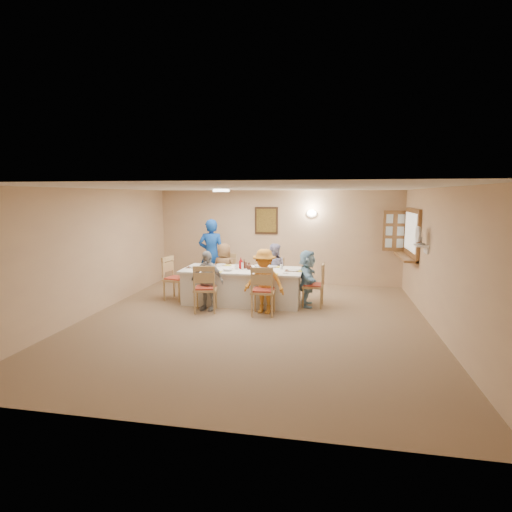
% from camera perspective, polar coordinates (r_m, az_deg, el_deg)
% --- Properties ---
extents(ground, '(7.00, 7.00, 0.00)m').
position_cam_1_polar(ground, '(7.60, -0.44, -9.47)').
color(ground, '#A08367').
extents(room_walls, '(7.00, 7.00, 7.00)m').
position_cam_1_polar(room_walls, '(7.27, -0.46, 1.94)').
color(room_walls, tan).
rests_on(room_walls, ground).
extents(wall_picture, '(0.62, 0.05, 0.72)m').
position_cam_1_polar(wall_picture, '(10.71, 1.49, 5.09)').
color(wall_picture, '#3E2815').
rests_on(wall_picture, room_walls).
extents(wall_sconce, '(0.26, 0.09, 0.18)m').
position_cam_1_polar(wall_sconce, '(10.55, 7.95, 6.05)').
color(wall_sconce, white).
rests_on(wall_sconce, room_walls).
extents(ceiling_light, '(0.36, 0.36, 0.05)m').
position_cam_1_polar(ceiling_light, '(8.92, -5.01, 9.30)').
color(ceiling_light, white).
rests_on(ceiling_light, room_walls).
extents(serving_hatch, '(0.06, 1.50, 1.15)m').
position_cam_1_polar(serving_hatch, '(9.71, 21.38, 2.95)').
color(serving_hatch, brown).
rests_on(serving_hatch, room_walls).
extents(hatch_sill, '(0.30, 1.50, 0.05)m').
position_cam_1_polar(hatch_sill, '(9.75, 20.52, -0.10)').
color(hatch_sill, brown).
rests_on(hatch_sill, room_walls).
extents(shutter_door, '(0.55, 0.04, 1.00)m').
position_cam_1_polar(shutter_door, '(10.41, 19.20, 3.41)').
color(shutter_door, brown).
rests_on(shutter_door, room_walls).
extents(fan_shelf, '(0.22, 0.36, 0.03)m').
position_cam_1_polar(fan_shelf, '(8.39, 22.52, 1.39)').
color(fan_shelf, white).
rests_on(fan_shelf, room_walls).
extents(desk_fan, '(0.30, 0.30, 0.28)m').
position_cam_1_polar(desk_fan, '(8.37, 22.37, 2.41)').
color(desk_fan, '#A5A5A8').
rests_on(desk_fan, fan_shelf).
extents(dining_table, '(2.62, 1.11, 0.76)m').
position_cam_1_polar(dining_table, '(8.86, -1.95, -4.30)').
color(dining_table, silver).
rests_on(dining_table, ground).
extents(chair_back_left, '(0.50, 0.50, 0.96)m').
position_cam_1_polar(chair_back_left, '(9.74, -4.39, -2.52)').
color(chair_back_left, tan).
rests_on(chair_back_left, ground).
extents(chair_back_right, '(0.48, 0.48, 0.89)m').
position_cam_1_polar(chair_back_right, '(9.51, 2.63, -2.99)').
color(chair_back_right, tan).
rests_on(chair_back_right, ground).
extents(chair_front_left, '(0.56, 0.56, 0.99)m').
position_cam_1_polar(chair_front_left, '(8.23, -7.25, -4.53)').
color(chair_front_left, tan).
rests_on(chair_front_left, ground).
extents(chair_front_right, '(0.49, 0.49, 1.00)m').
position_cam_1_polar(chair_front_right, '(7.95, 1.04, -4.89)').
color(chair_front_right, tan).
rests_on(chair_front_right, ground).
extents(chair_left_end, '(0.56, 0.56, 1.00)m').
position_cam_1_polar(chair_left_end, '(9.28, -11.35, -3.12)').
color(chair_left_end, tan).
rests_on(chair_left_end, ground).
extents(chair_right_end, '(0.48, 0.48, 0.94)m').
position_cam_1_polar(chair_right_end, '(8.64, 8.16, -4.08)').
color(chair_right_end, tan).
rests_on(chair_right_end, ground).
extents(diner_back_left, '(0.73, 0.58, 1.24)m').
position_cam_1_polar(diner_back_left, '(9.60, -4.58, -1.85)').
color(diner_back_left, brown).
rests_on(diner_back_left, ground).
extents(diner_back_right, '(0.65, 0.52, 1.26)m').
position_cam_1_polar(diner_back_right, '(9.36, 2.53, -2.03)').
color(diner_back_right, '#A09BC1').
rests_on(diner_back_right, ground).
extents(diner_front_left, '(0.84, 0.58, 1.24)m').
position_cam_1_polar(diner_front_left, '(8.32, -7.01, -3.51)').
color(diner_front_left, '#A2A2A2').
rests_on(diner_front_left, ground).
extents(diner_front_right, '(1.02, 0.78, 1.31)m').
position_cam_1_polar(diner_front_right, '(8.04, 1.19, -3.63)').
color(diner_front_right, orange).
rests_on(diner_front_right, ground).
extents(diner_right_end, '(1.18, 0.52, 1.22)m').
position_cam_1_polar(diner_right_end, '(8.62, 7.32, -3.17)').
color(diner_right_end, '#88B8D5').
rests_on(diner_right_end, ground).
extents(caregiver, '(0.77, 0.61, 1.79)m').
position_cam_1_polar(caregiver, '(10.12, -6.37, 0.24)').
color(caregiver, '#113E96').
rests_on(caregiver, ground).
extents(placemat_fl, '(0.34, 0.25, 0.01)m').
position_cam_1_polar(placemat_fl, '(8.53, -6.51, -2.22)').
color(placemat_fl, '#472B19').
rests_on(placemat_fl, dining_table).
extents(plate_fl, '(0.22, 0.22, 0.01)m').
position_cam_1_polar(plate_fl, '(8.53, -6.51, -2.16)').
color(plate_fl, white).
rests_on(plate_fl, dining_table).
extents(napkin_fl, '(0.15, 0.15, 0.01)m').
position_cam_1_polar(napkin_fl, '(8.43, -5.44, -2.29)').
color(napkin_fl, yellow).
rests_on(napkin_fl, dining_table).
extents(placemat_fr, '(0.36, 0.27, 0.01)m').
position_cam_1_polar(placemat_fr, '(8.26, 1.48, -2.52)').
color(placemat_fr, '#472B19').
rests_on(placemat_fr, dining_table).
extents(plate_fr, '(0.26, 0.26, 0.02)m').
position_cam_1_polar(plate_fr, '(8.26, 1.48, -2.45)').
color(plate_fr, white).
rests_on(plate_fr, dining_table).
extents(napkin_fr, '(0.14, 0.14, 0.01)m').
position_cam_1_polar(napkin_fr, '(8.19, 2.67, -2.58)').
color(napkin_fr, yellow).
rests_on(napkin_fr, dining_table).
extents(placemat_bl, '(0.33, 0.25, 0.01)m').
position_cam_1_polar(placemat_bl, '(9.32, -5.01, -1.27)').
color(placemat_bl, '#472B19').
rests_on(placemat_bl, dining_table).
extents(plate_bl, '(0.23, 0.23, 0.01)m').
position_cam_1_polar(plate_bl, '(9.32, -5.01, -1.21)').
color(plate_bl, white).
rests_on(plate_bl, dining_table).
extents(napkin_bl, '(0.14, 0.14, 0.01)m').
position_cam_1_polar(napkin_bl, '(9.23, -4.01, -1.32)').
color(napkin_bl, yellow).
rests_on(napkin_bl, dining_table).
extents(placemat_br, '(0.35, 0.26, 0.01)m').
position_cam_1_polar(placemat_br, '(9.08, 2.31, -1.51)').
color(placemat_br, '#472B19').
rests_on(placemat_br, dining_table).
extents(plate_br, '(0.25, 0.25, 0.02)m').
position_cam_1_polar(plate_br, '(9.08, 2.31, -1.45)').
color(plate_br, white).
rests_on(plate_br, dining_table).
extents(napkin_br, '(0.15, 0.15, 0.01)m').
position_cam_1_polar(napkin_br, '(9.01, 3.40, -1.56)').
color(napkin_br, yellow).
rests_on(napkin_br, dining_table).
extents(placemat_le, '(0.35, 0.26, 0.01)m').
position_cam_1_polar(placemat_le, '(9.08, -8.76, -1.61)').
color(placemat_le, '#472B19').
rests_on(placemat_le, dining_table).
extents(plate_le, '(0.23, 0.23, 0.01)m').
position_cam_1_polar(plate_le, '(9.08, -8.76, -1.55)').
color(plate_le, white).
rests_on(plate_le, dining_table).
extents(napkin_le, '(0.14, 0.14, 0.01)m').
position_cam_1_polar(napkin_le, '(8.97, -7.78, -1.66)').
color(napkin_le, yellow).
rests_on(napkin_le, dining_table).
extents(placemat_re, '(0.35, 0.26, 0.01)m').
position_cam_1_polar(placemat_re, '(8.61, 5.34, -2.10)').
color(placemat_re, '#472B19').
rests_on(placemat_re, dining_table).
extents(plate_re, '(0.24, 0.24, 0.01)m').
position_cam_1_polar(plate_re, '(8.61, 5.34, -2.04)').
color(plate_re, white).
rests_on(plate_re, dining_table).
extents(napkin_re, '(0.14, 0.14, 0.01)m').
position_cam_1_polar(napkin_re, '(8.55, 6.52, -2.15)').
color(napkin_re, yellow).
rests_on(napkin_re, dining_table).
extents(teacup_a, '(0.15, 0.15, 0.10)m').
position_cam_1_polar(teacup_a, '(8.71, -7.54, -1.71)').
color(teacup_a, white).
rests_on(teacup_a, dining_table).
extents(teacup_b, '(0.17, 0.17, 0.09)m').
position_cam_1_polar(teacup_b, '(9.18, 0.98, -1.12)').
color(teacup_b, white).
rests_on(teacup_b, dining_table).
extents(bowl_a, '(0.32, 0.32, 0.05)m').
position_cam_1_polar(bowl_a, '(8.60, -4.04, -1.95)').
color(bowl_a, white).
rests_on(bowl_a, dining_table).
extents(bowl_b, '(0.33, 0.33, 0.06)m').
position_cam_1_polar(bowl_b, '(8.92, 0.37, -1.50)').
color(bowl_b, white).
rests_on(bowl_b, dining_table).
extents(condiment_ketchup, '(0.15, 0.15, 0.26)m').
position_cam_1_polar(condiment_ketchup, '(8.79, -2.18, -1.03)').
color(condiment_ketchup, '#9E0D10').
rests_on(condiment_ketchup, dining_table).
extents(condiment_brown, '(0.15, 0.15, 0.20)m').
position_cam_1_polar(condiment_brown, '(8.85, -1.69, -1.13)').
color(condiment_brown, '#431D11').
rests_on(condiment_brown, dining_table).
extents(condiment_malt, '(0.15, 0.15, 0.16)m').
position_cam_1_polar(condiment_malt, '(8.72, -1.01, -1.43)').
color(condiment_malt, '#431D11').
rests_on(condiment_malt, dining_table).
extents(drinking_glass, '(0.06, 0.06, 0.09)m').
position_cam_1_polar(drinking_glass, '(8.85, -2.84, -1.43)').
color(drinking_glass, silver).
rests_on(drinking_glass, dining_table).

